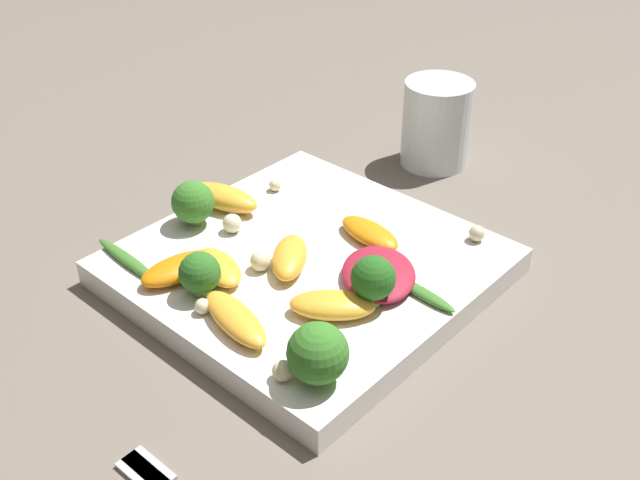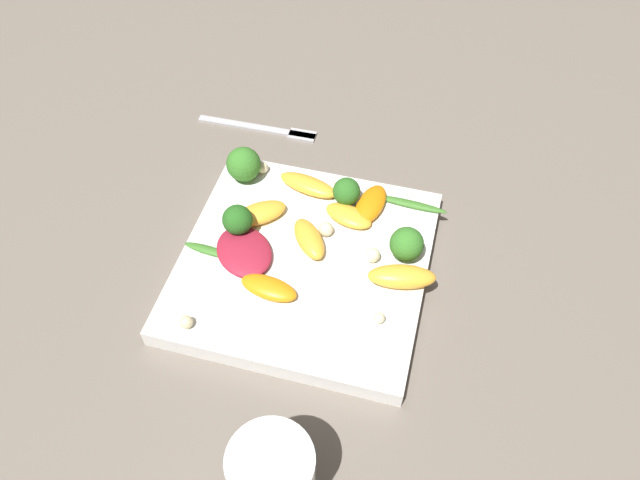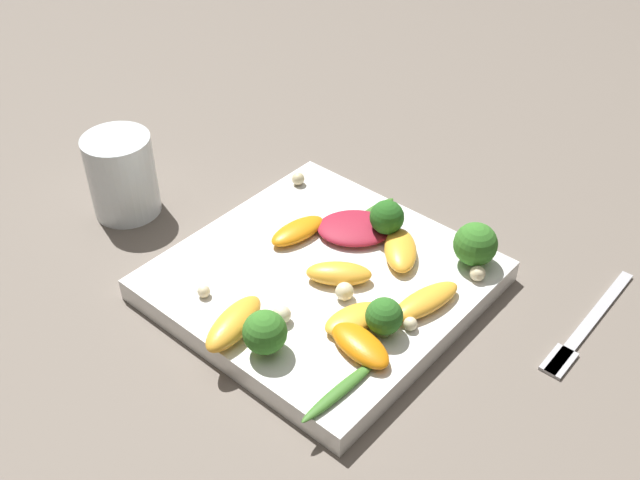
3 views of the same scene
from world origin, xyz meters
TOP-DOWN VIEW (x-y plane):
  - ground_plane at (0.00, 0.00)m, footprint 2.40×2.40m
  - plate at (0.00, 0.00)m, footprint 0.28×0.28m
  - drinking_glass at (-0.04, 0.25)m, footprint 0.07×0.07m
  - fork at (0.11, -0.22)m, footprint 0.17×0.02m
  - radicchio_leaf_0 at (0.07, 0.01)m, footprint 0.10×0.10m
  - orange_segment_0 at (0.07, -0.04)m, footprint 0.07×0.07m
  - orange_segment_1 at (-0.06, -0.09)m, footprint 0.04×0.07m
  - orange_segment_2 at (-0.11, 0.01)m, footprint 0.08×0.05m
  - orange_segment_3 at (0.00, -0.02)m, footprint 0.06×0.07m
  - orange_segment_4 at (0.02, 0.05)m, footprint 0.07×0.04m
  - orange_segment_5 at (-0.04, -0.07)m, footprint 0.07×0.05m
  - orange_segment_6 at (0.02, -0.10)m, footprint 0.08×0.04m
  - broccoli_floret_0 at (0.11, -0.10)m, footprint 0.04×0.04m
  - broccoli_floret_1 at (-0.03, -0.10)m, footprint 0.03×0.03m
  - broccoli_floret_2 at (0.08, -0.01)m, footprint 0.04×0.04m
  - broccoli_floret_3 at (-0.11, -0.03)m, footprint 0.04×0.04m
  - arugula_sprig_0 at (0.11, 0.02)m, footprint 0.07×0.02m
  - arugula_sprig_1 at (-0.10, -0.11)m, footprint 0.09×0.02m
  - macadamia_nut_0 at (-0.08, -0.02)m, footprint 0.02×0.02m
  - macadamia_nut_1 at (-0.02, -0.04)m, footprint 0.02×0.02m
  - macadamia_nut_2 at (-0.01, -0.11)m, footprint 0.01×0.01m
  - macadamia_nut_3 at (-0.10, 0.06)m, footprint 0.01×0.01m
  - macadamia_nut_4 at (0.10, 0.12)m, footprint 0.01×0.01m
  - macadamia_nut_5 at (0.09, -0.12)m, footprint 0.02×0.02m

SIDE VIEW (x-z plane):
  - ground_plane at x=0.00m, z-range 0.00..0.00m
  - fork at x=0.11m, z-range 0.00..0.01m
  - plate at x=0.00m, z-range 0.00..0.02m
  - arugula_sprig_0 at x=0.11m, z-range 0.02..0.03m
  - arugula_sprig_1 at x=-0.10m, z-range 0.02..0.03m
  - macadamia_nut_3 at x=-0.10m, z-range 0.02..0.04m
  - macadamia_nut_2 at x=-0.01m, z-range 0.02..0.04m
  - radicchio_leaf_0 at x=0.07m, z-range 0.02..0.04m
  - orange_segment_5 at x=-0.04m, z-range 0.02..0.04m
  - macadamia_nut_4 at x=0.10m, z-range 0.02..0.04m
  - orange_segment_4 at x=0.02m, z-range 0.02..0.04m
  - macadamia_nut_5 at x=0.09m, z-range 0.02..0.04m
  - orange_segment_6 at x=0.02m, z-range 0.02..0.04m
  - orange_segment_1 at x=-0.06m, z-range 0.02..0.04m
  - orange_segment_0 at x=0.07m, z-range 0.02..0.04m
  - macadamia_nut_0 at x=-0.08m, z-range 0.02..0.04m
  - macadamia_nut_1 at x=-0.02m, z-range 0.02..0.04m
  - orange_segment_3 at x=0.00m, z-range 0.02..0.04m
  - orange_segment_2 at x=-0.11m, z-range 0.02..0.05m
  - broccoli_floret_1 at x=-0.03m, z-range 0.03..0.06m
  - broccoli_floret_3 at x=-0.11m, z-range 0.03..0.07m
  - drinking_glass at x=-0.04m, z-range 0.00..0.09m
  - broccoli_floret_0 at x=0.11m, z-range 0.02..0.07m
  - broccoli_floret_2 at x=0.08m, z-range 0.03..0.07m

